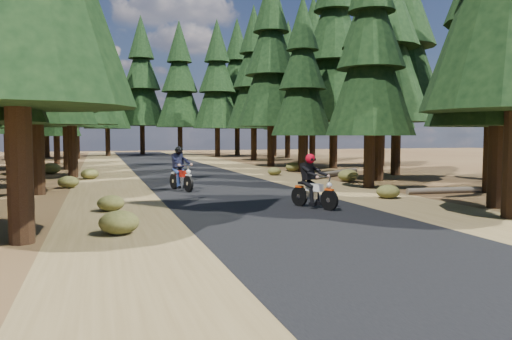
{
  "coord_description": "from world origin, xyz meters",
  "views": [
    {
      "loc": [
        -5.06,
        -14.45,
        2.27
      ],
      "look_at": [
        0.0,
        1.5,
        1.1
      ],
      "focal_mm": 35.0,
      "sensor_mm": 36.0,
      "label": 1
    }
  ],
  "objects": [
    {
      "name": "ground",
      "position": [
        0.0,
        0.0,
        0.0
      ],
      "size": [
        120.0,
        120.0,
        0.0
      ],
      "primitive_type": "plane",
      "color": "#4C311B",
      "rests_on": "ground"
    },
    {
      "name": "road",
      "position": [
        0.0,
        5.0,
        0.01
      ],
      "size": [
        6.0,
        100.0,
        0.01
      ],
      "primitive_type": "cube",
      "color": "black",
      "rests_on": "ground"
    },
    {
      "name": "shoulder_l",
      "position": [
        -4.6,
        5.0,
        0.0
      ],
      "size": [
        3.2,
        100.0,
        0.01
      ],
      "primitive_type": "cube",
      "color": "brown",
      "rests_on": "ground"
    },
    {
      "name": "shoulder_r",
      "position": [
        4.6,
        5.0,
        0.0
      ],
      "size": [
        3.2,
        100.0,
        0.01
      ],
      "primitive_type": "cube",
      "color": "brown",
      "rests_on": "ground"
    },
    {
      "name": "pine_forest",
      "position": [
        -0.02,
        21.05,
        7.89
      ],
      "size": [
        34.59,
        55.08,
        16.32
      ],
      "color": "black",
      "rests_on": "ground"
    },
    {
      "name": "log_near",
      "position": [
        7.48,
        10.47,
        0.16
      ],
      "size": [
        4.47,
        3.65,
        0.32
      ],
      "primitive_type": "cylinder",
      "rotation": [
        0.0,
        1.57,
        0.67
      ],
      "color": "#4C4233",
      "rests_on": "ground"
    },
    {
      "name": "log_far",
      "position": [
        8.22,
        1.75,
        0.12
      ],
      "size": [
        4.03,
        0.5,
        0.24
      ],
      "primitive_type": "cylinder",
      "rotation": [
        0.0,
        1.57,
        -0.07
      ],
      "color": "#4C4233",
      "rests_on": "ground"
    },
    {
      "name": "understory_shrubs",
      "position": [
        -0.69,
        8.48,
        0.28
      ],
      "size": [
        15.36,
        23.12,
        0.65
      ],
      "color": "#474C1E",
      "rests_on": "ground"
    },
    {
      "name": "rider_lead",
      "position": [
        1.28,
        -0.39,
        0.57
      ],
      "size": [
        1.29,
        1.96,
        1.69
      ],
      "rotation": [
        0.0,
        0.0,
        3.56
      ],
      "color": "white",
      "rests_on": "road"
    },
    {
      "name": "rider_follow",
      "position": [
        -1.85,
        5.78,
        0.61
      ],
      "size": [
        1.17,
        2.11,
        1.8
      ],
      "rotation": [
        0.0,
        0.0,
        3.44
      ],
      "color": "#9A150A",
      "rests_on": "road"
    }
  ]
}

